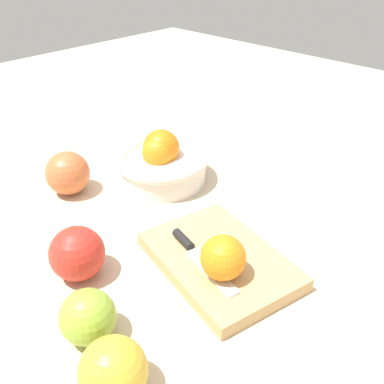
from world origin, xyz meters
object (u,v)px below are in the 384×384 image
object	(u,v)px
knife	(195,252)
apple_front_right	(113,371)
orange_on_board	(223,258)
apple_mid_left	(68,173)
apple_front_right_2	(88,317)
bowl	(162,162)
cutting_board	(219,261)
apple_front_center	(77,253)

from	to	relation	value
knife	apple_front_right	xyz separation A→B (m)	(0.08, -0.21, 0.01)
orange_on_board	apple_mid_left	xyz separation A→B (m)	(-0.38, -0.01, -0.01)
knife	apple_front_right	world-z (taller)	apple_front_right
apple_mid_left	apple_front_right_2	world-z (taller)	apple_mid_left
orange_on_board	apple_front_right	distance (m)	0.21
knife	apple_mid_left	world-z (taller)	apple_mid_left
bowl	cutting_board	bearing A→B (deg)	-24.89
cutting_board	apple_front_right	bearing A→B (deg)	-77.37
apple_front_center	apple_mid_left	bearing A→B (deg)	150.66
apple_mid_left	apple_front_right	bearing A→B (deg)	-26.45
orange_on_board	apple_front_center	bearing A→B (deg)	-143.30
apple_front_right	apple_front_center	xyz separation A→B (m)	(-0.19, 0.08, 0.00)
knife	apple_mid_left	bearing A→B (deg)	-177.97
orange_on_board	apple_front_right_2	distance (m)	0.19
apple_front_right	apple_front_center	world-z (taller)	apple_front_center
cutting_board	orange_on_board	xyz separation A→B (m)	(0.03, -0.03, 0.04)
apple_front_right_2	apple_mid_left	bearing A→B (deg)	151.21
knife	apple_front_right	distance (m)	0.23
orange_on_board	apple_mid_left	distance (m)	0.38
knife	orange_on_board	bearing A→B (deg)	-4.75
bowl	cutting_board	world-z (taller)	bowl
apple_front_right	apple_front_right_2	distance (m)	0.09
apple_front_right	apple_front_right_2	xyz separation A→B (m)	(-0.08, 0.03, -0.00)
cutting_board	apple_front_right	world-z (taller)	apple_front_right
apple_front_center	apple_front_right_2	bearing A→B (deg)	-27.67
apple_front_center	apple_front_right_2	xyz separation A→B (m)	(0.11, -0.06, -0.01)
bowl	orange_on_board	world-z (taller)	bowl
bowl	apple_mid_left	world-z (taller)	bowl
bowl	apple_front_center	size ratio (longest dim) A/B	2.31
bowl	apple_front_center	bearing A→B (deg)	-66.87
bowl	apple_front_right_2	size ratio (longest dim) A/B	2.64
bowl	apple_front_right	distance (m)	0.47
cutting_board	apple_mid_left	bearing A→B (deg)	-173.96
knife	apple_front_center	world-z (taller)	apple_front_center
cutting_board	orange_on_board	world-z (taller)	orange_on_board
knife	apple_front_center	distance (m)	0.17
apple_front_right	apple_front_right_2	world-z (taller)	apple_front_right
apple_front_right	apple_front_center	distance (m)	0.21
knife	apple_mid_left	distance (m)	0.32
cutting_board	orange_on_board	distance (m)	0.06
apple_front_center	apple_front_right_2	distance (m)	0.12
apple_front_center	apple_mid_left	size ratio (longest dim) A/B	0.97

